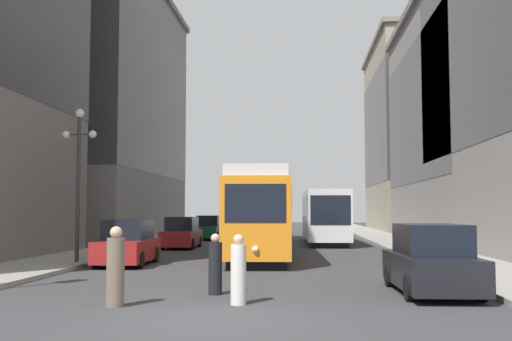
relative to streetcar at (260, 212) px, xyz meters
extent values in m
plane|color=#38383A|center=(0.12, -15.35, -2.10)|extent=(200.00, 200.00, 0.00)
cube|color=gray|center=(-8.09, 24.65, -2.03)|extent=(3.46, 120.00, 0.15)
cube|color=gray|center=(8.33, 24.65, -2.03)|extent=(3.46, 120.00, 0.15)
cube|color=black|center=(0.00, 0.01, -1.93)|extent=(2.69, 11.36, 0.35)
cube|color=orange|center=(0.00, 0.01, -0.20)|extent=(3.12, 12.36, 3.10)
cube|color=black|center=(0.00, 0.01, 0.50)|extent=(3.13, 11.87, 1.08)
cube|color=silver|center=(0.00, 0.01, 1.57)|extent=(2.90, 12.10, 0.44)
cube|color=black|center=(0.26, -6.09, 0.34)|extent=(2.21, 0.17, 1.40)
sphere|color=#F2EACC|center=(0.26, -6.16, -1.30)|extent=(0.24, 0.24, 0.24)
cube|color=black|center=(3.43, 12.33, -1.93)|extent=(2.45, 10.49, 0.35)
cube|color=silver|center=(3.43, 12.33, -0.20)|extent=(2.86, 11.41, 3.10)
cube|color=black|center=(3.43, 12.33, 0.34)|extent=(2.87, 10.96, 1.30)
cube|color=black|center=(3.58, 6.68, 0.11)|extent=(2.31, 0.14, 1.71)
cylinder|color=black|center=(-5.88, 5.25, -1.78)|extent=(0.20, 0.64, 0.64)
cylinder|color=black|center=(-5.96, 8.11, -1.78)|extent=(0.20, 0.64, 0.64)
cylinder|color=black|center=(-4.17, 5.30, -1.78)|extent=(0.20, 0.64, 0.64)
cylinder|color=black|center=(-4.25, 8.16, -1.78)|extent=(0.20, 0.64, 0.64)
cube|color=maroon|center=(-5.06, 6.70, -1.50)|extent=(1.93, 4.67, 0.84)
cube|color=black|center=(-5.07, 6.82, -0.68)|extent=(1.65, 2.58, 0.80)
cylinder|color=black|center=(-5.87, -5.27, -1.78)|extent=(0.20, 0.65, 0.64)
cylinder|color=black|center=(-5.96, -2.61, -1.78)|extent=(0.20, 0.65, 0.64)
cylinder|color=black|center=(-4.16, -5.21, -1.78)|extent=(0.20, 0.65, 0.64)
cylinder|color=black|center=(-4.25, -2.55, -1.78)|extent=(0.20, 0.65, 0.64)
cube|color=maroon|center=(-5.06, -3.91, -1.50)|extent=(1.95, 4.35, 0.84)
cube|color=black|center=(-5.07, -3.80, -0.68)|extent=(1.66, 2.41, 0.80)
cylinder|color=black|center=(6.12, -9.81, -1.78)|extent=(0.20, 0.64, 0.64)
cylinder|color=black|center=(6.19, -12.55, -1.78)|extent=(0.20, 0.64, 0.64)
cylinder|color=black|center=(4.41, -9.86, -1.78)|extent=(0.20, 0.64, 0.64)
cylinder|color=black|center=(4.48, -12.59, -1.78)|extent=(0.20, 0.64, 0.64)
cube|color=black|center=(5.30, -11.20, -1.50)|extent=(1.92, 4.46, 0.84)
cube|color=black|center=(5.30, -11.31, -0.68)|extent=(1.65, 2.47, 0.80)
cylinder|color=black|center=(-5.96, 15.76, -1.78)|extent=(0.20, 0.64, 0.64)
cylinder|color=black|center=(-5.88, 18.84, -1.78)|extent=(0.20, 0.64, 0.64)
cylinder|color=black|center=(-4.25, 15.72, -1.78)|extent=(0.20, 0.64, 0.64)
cylinder|color=black|center=(-4.17, 18.79, -1.78)|extent=(0.20, 0.64, 0.64)
cube|color=#14512D|center=(-5.06, 17.28, -1.50)|extent=(1.92, 5.00, 0.84)
cube|color=black|center=(-5.06, 17.40, -0.68)|extent=(1.65, 2.77, 0.80)
cylinder|color=#6B5B4C|center=(-2.31, -13.93, -1.32)|extent=(0.41, 0.41, 1.55)
sphere|color=tan|center=(-2.31, -13.93, -0.42)|extent=(0.28, 0.28, 0.28)
cylinder|color=black|center=(-0.33, -11.84, -1.43)|extent=(0.35, 0.35, 1.35)
sphere|color=tan|center=(-0.33, -11.84, -0.65)|extent=(0.24, 0.24, 0.24)
cylinder|color=beige|center=(0.44, -13.40, -1.41)|extent=(0.36, 0.36, 1.39)
sphere|color=tan|center=(0.44, -13.40, -0.60)|extent=(0.25, 0.25, 0.25)
cylinder|color=#333338|center=(-6.96, -4.39, 0.93)|extent=(0.16, 0.16, 5.77)
sphere|color=white|center=(-6.96, -4.39, 3.98)|extent=(0.36, 0.36, 0.36)
sphere|color=white|center=(-7.51, -4.39, 3.13)|extent=(0.31, 0.31, 0.31)
sphere|color=white|center=(-6.41, -4.39, 3.13)|extent=(0.31, 0.31, 0.31)
cube|color=#333338|center=(-6.96, -4.39, 3.13)|extent=(1.10, 0.06, 0.06)
cube|color=gray|center=(-17.43, 20.27, 8.17)|extent=(15.21, 22.03, 20.53)
cube|color=#423F43|center=(-17.43, 20.27, 9.19)|extent=(15.25, 22.07, 12.32)
cube|color=gray|center=(15.26, 16.02, 6.31)|extent=(10.39, 21.62, 16.83)
cube|color=#423F43|center=(15.26, 16.02, 7.16)|extent=(10.43, 21.66, 10.10)
cube|color=slate|center=(15.26, 16.02, 14.98)|extent=(10.99, 22.22, 0.50)
cube|color=gray|center=(15.09, 38.28, 8.04)|extent=(10.06, 19.01, 20.29)
cube|color=#494440|center=(15.09, 38.28, 9.06)|extent=(10.10, 19.05, 12.17)
cube|color=gray|center=(15.09, 38.28, 18.44)|extent=(10.66, 19.61, 0.50)
camera|label=1|loc=(1.90, -27.00, 0.07)|focal=40.95mm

